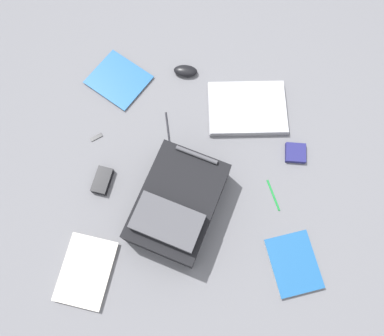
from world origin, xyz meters
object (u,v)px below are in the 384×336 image
(laptop, at_px, (247,108))
(power_brick, at_px, (102,181))
(book_comic, at_px, (293,263))
(usb_stick, at_px, (96,137))
(computer_mouse, at_px, (185,71))
(earbud_pouch, at_px, (295,153))
(book_manual, at_px, (118,80))
(book_red, at_px, (86,271))
(backpack, at_px, (177,205))
(pen_black, at_px, (167,127))
(pen_blue, at_px, (273,195))

(laptop, distance_m, power_brick, 0.71)
(book_comic, height_order, usb_stick, book_comic)
(laptop, bearing_deg, computer_mouse, 145.70)
(earbud_pouch, distance_m, usb_stick, 0.87)
(book_manual, height_order, power_brick, power_brick)
(power_brick, distance_m, usb_stick, 0.21)
(book_red, xyz_separation_m, usb_stick, (-0.01, 0.57, -0.01))
(book_manual, xyz_separation_m, earbud_pouch, (0.79, -0.36, 0.01))
(backpack, distance_m, pen_black, 0.38)
(laptop, distance_m, computer_mouse, 0.34)
(pen_black, bearing_deg, pen_blue, -34.61)
(backpack, height_order, laptop, backpack)
(usb_stick, bearing_deg, book_red, -89.36)
(book_comic, height_order, earbud_pouch, earbud_pouch)
(backpack, distance_m, power_brick, 0.34)
(book_comic, bearing_deg, book_red, -177.98)
(pen_blue, height_order, earbud_pouch, earbud_pouch)
(laptop, xyz_separation_m, earbud_pouch, (0.20, -0.21, -0.00))
(pen_black, bearing_deg, computer_mouse, 74.18)
(backpack, relative_size, book_comic, 1.87)
(book_comic, bearing_deg, power_brick, 156.47)
(computer_mouse, relative_size, earbud_pouch, 1.27)
(backpack, xyz_separation_m, book_comic, (0.46, -0.22, -0.07))
(earbud_pouch, bearing_deg, book_comic, -95.77)
(laptop, height_order, book_comic, laptop)
(computer_mouse, bearing_deg, pen_blue, -141.78)
(pen_blue, height_order, usb_stick, same)
(laptop, height_order, pen_black, laptop)
(pen_black, bearing_deg, backpack, -82.34)
(computer_mouse, distance_m, earbud_pouch, 0.62)
(backpack, height_order, power_brick, backpack)
(book_comic, bearing_deg, earbud_pouch, 84.23)
(laptop, height_order, book_manual, laptop)
(book_comic, height_order, computer_mouse, computer_mouse)
(backpack, bearing_deg, computer_mouse, 87.46)
(computer_mouse, xyz_separation_m, power_brick, (-0.35, -0.53, -0.00))
(book_comic, xyz_separation_m, earbud_pouch, (0.05, 0.46, 0.00))
(power_brick, relative_size, earbud_pouch, 1.32)
(backpack, distance_m, usb_stick, 0.49)
(backpack, relative_size, computer_mouse, 4.55)
(usb_stick, bearing_deg, earbud_pouch, -5.04)
(book_comic, relative_size, pen_blue, 1.93)
(backpack, relative_size, power_brick, 4.37)
(computer_mouse, bearing_deg, book_comic, -147.69)
(laptop, distance_m, book_red, 0.97)
(laptop, xyz_separation_m, power_brick, (-0.62, -0.34, -0.00))
(backpack, bearing_deg, book_manual, 114.95)
(book_manual, distance_m, usb_stick, 0.30)
(book_comic, xyz_separation_m, book_red, (-0.81, -0.03, 0.00))
(pen_blue, bearing_deg, computer_mouse, 122.37)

